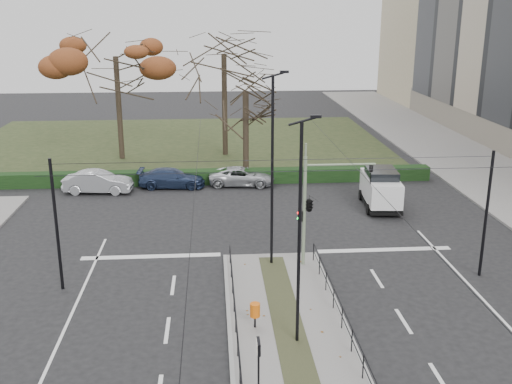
% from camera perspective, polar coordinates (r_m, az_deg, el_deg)
% --- Properties ---
extents(ground, '(140.00, 140.00, 0.00)m').
position_cam_1_polar(ground, '(25.98, 2.42, -10.43)').
color(ground, black).
rests_on(ground, ground).
extents(median_island, '(4.40, 15.00, 0.14)m').
position_cam_1_polar(median_island, '(23.77, 3.13, -13.03)').
color(median_island, slate).
rests_on(median_island, ground).
extents(sidewalk_east, '(8.00, 90.00, 0.14)m').
position_cam_1_polar(sidewalk_east, '(50.89, 20.00, 2.40)').
color(sidewalk_east, slate).
rests_on(sidewalk_east, ground).
extents(park, '(38.00, 26.00, 0.10)m').
position_cam_1_polar(park, '(56.27, -7.47, 4.57)').
color(park, black).
rests_on(park, ground).
extents(hedge, '(38.00, 1.00, 1.00)m').
position_cam_1_polar(hedge, '(43.17, -8.38, 1.37)').
color(hedge, black).
rests_on(hedge, ground).
extents(median_railing, '(4.14, 13.24, 0.92)m').
position_cam_1_polar(median_railing, '(23.24, 3.20, -11.22)').
color(median_railing, black).
rests_on(median_railing, median_island).
extents(catenary, '(20.00, 34.00, 6.00)m').
position_cam_1_polar(catenary, '(26.11, 2.10, -2.11)').
color(catenary, black).
rests_on(catenary, ground).
extents(traffic_light, '(3.64, 2.09, 5.35)m').
position_cam_1_polar(traffic_light, '(28.27, 5.26, -1.02)').
color(traffic_light, gray).
rests_on(traffic_light, median_island).
extents(litter_bin, '(0.39, 0.39, 1.01)m').
position_cam_1_polar(litter_bin, '(23.46, -0.10, -11.21)').
color(litter_bin, black).
rests_on(litter_bin, median_island).
extents(info_panel, '(0.12, 0.53, 2.03)m').
position_cam_1_polar(info_panel, '(19.22, 0.23, -15.09)').
color(info_panel, black).
rests_on(info_panel, median_island).
extents(streetlamp_median_near, '(0.71, 0.14, 8.46)m').
position_cam_1_polar(streetlamp_median_near, '(21.14, 4.20, -3.87)').
color(streetlamp_median_near, black).
rests_on(streetlamp_median_near, median_island).
extents(streetlamp_median_far, '(0.77, 0.16, 9.23)m').
position_cam_1_polar(streetlamp_median_far, '(27.82, 1.59, 2.14)').
color(streetlamp_median_far, black).
rests_on(streetlamp_median_far, median_island).
extents(parked_car_second, '(4.72, 1.99, 1.52)m').
position_cam_1_polar(parked_car_second, '(42.06, -14.81, 0.93)').
color(parked_car_second, '#B1B3B9').
rests_on(parked_car_second, ground).
extents(parked_car_third, '(4.75, 2.18, 1.34)m').
position_cam_1_polar(parked_car_third, '(42.36, -8.03, 1.33)').
color(parked_car_third, '#212F4E').
rests_on(parked_car_third, ground).
extents(parked_car_fourth, '(4.84, 2.60, 1.29)m').
position_cam_1_polar(parked_car_fourth, '(42.49, -1.35, 1.50)').
color(parked_car_fourth, '#B1B3B9').
rests_on(parked_car_fourth, ground).
extents(white_van, '(2.44, 4.79, 2.47)m').
position_cam_1_polar(white_van, '(38.35, 11.79, 0.43)').
color(white_van, silver).
rests_on(white_van, ground).
extents(rust_tree, '(9.47, 9.47, 10.95)m').
position_cam_1_polar(rust_tree, '(50.08, -13.23, 12.45)').
color(rust_tree, black).
rests_on(rust_tree, park).
extents(bare_tree_center, '(8.38, 8.38, 11.21)m').
position_cam_1_polar(bare_tree_center, '(50.35, -3.07, 12.31)').
color(bare_tree_center, black).
rests_on(bare_tree_center, park).
extents(bare_tree_near, '(5.13, 5.13, 8.26)m').
position_cam_1_polar(bare_tree_near, '(44.16, -0.99, 8.99)').
color(bare_tree_near, black).
rests_on(bare_tree_near, park).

